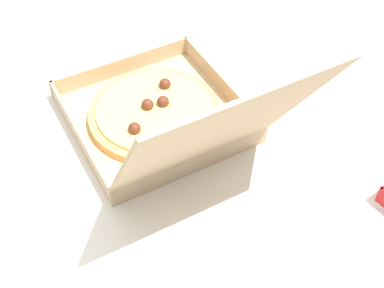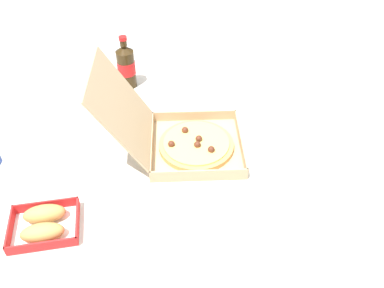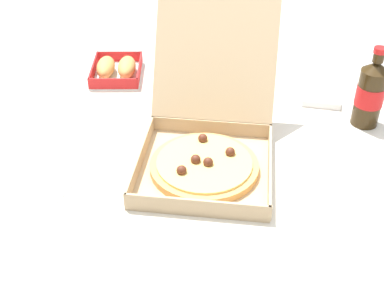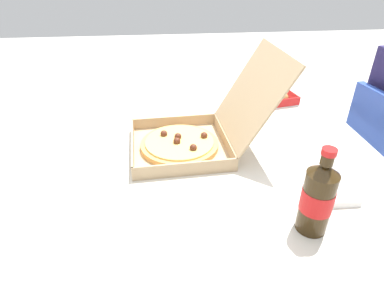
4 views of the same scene
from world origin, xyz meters
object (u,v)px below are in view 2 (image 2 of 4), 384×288
at_px(cola_bottle, 126,66).
at_px(paper_menu, 223,243).
at_px(pizza_box_open, 183,138).
at_px(bread_side_box, 44,224).
at_px(napkin_pile, 98,99).

height_order(cola_bottle, paper_menu, cola_bottle).
height_order(pizza_box_open, cola_bottle, pizza_box_open).
xyz_separation_m(pizza_box_open, cola_bottle, (0.40, 0.24, 0.05)).
distance_m(pizza_box_open, paper_menu, 0.41).
bearing_deg(paper_menu, bread_side_box, 96.82).
relative_size(cola_bottle, napkin_pile, 2.04).
bearing_deg(cola_bottle, bread_side_box, 169.35).
relative_size(pizza_box_open, napkin_pile, 4.48).
distance_m(pizza_box_open, cola_bottle, 0.47).
bearing_deg(bread_side_box, cola_bottle, -10.65).
height_order(pizza_box_open, bread_side_box, pizza_box_open).
bearing_deg(cola_bottle, pizza_box_open, -148.59).
distance_m(pizza_box_open, napkin_pile, 0.45).
relative_size(pizza_box_open, cola_bottle, 2.20).
height_order(cola_bottle, napkin_pile, cola_bottle).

